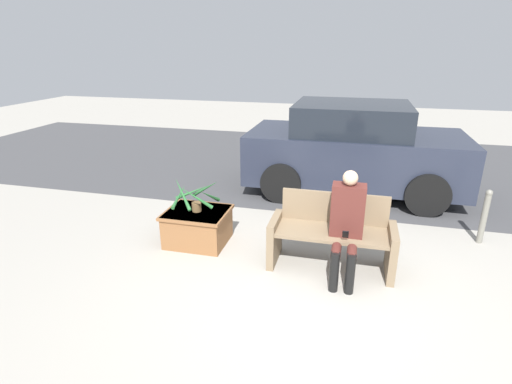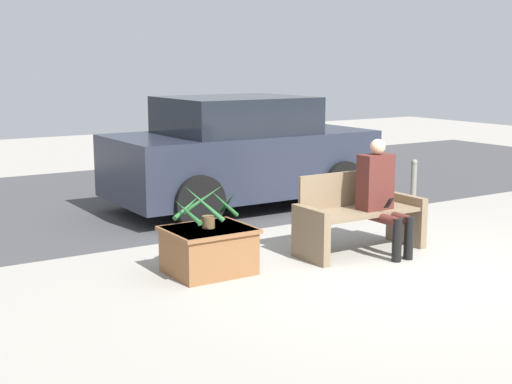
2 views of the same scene
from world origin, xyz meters
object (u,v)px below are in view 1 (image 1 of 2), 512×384
at_px(parked_car, 353,149).
at_px(person_seated, 347,221).
at_px(bollard_post, 484,216).
at_px(potted_plant, 195,197).
at_px(planter_box, 198,225).
at_px(bench, 332,235).

bearing_deg(parked_car, person_seated, -90.00).
bearing_deg(bollard_post, person_seated, -144.24).
height_order(person_seated, bollard_post, person_seated).
bearing_deg(bollard_post, potted_plant, -166.08).
bearing_deg(parked_car, planter_box, -126.78).
relative_size(bench, planter_box, 1.77).
bearing_deg(planter_box, person_seated, -10.11).
bearing_deg(bollard_post, planter_box, -165.97).
xyz_separation_m(planter_box, parked_car, (1.99, 2.67, 0.55)).
height_order(parked_car, bollard_post, parked_car).
bearing_deg(planter_box, bench, -5.13).
relative_size(bench, potted_plant, 2.27).
bearing_deg(bench, planter_box, 174.87).
distance_m(bench, potted_plant, 1.88).
bearing_deg(planter_box, bollard_post, 14.03).
bearing_deg(bench, potted_plant, 174.81).
height_order(bench, planter_box, bench).
xyz_separation_m(person_seated, parked_car, (0.00, 3.02, 0.10)).
bearing_deg(parked_car, bench, -93.26).
relative_size(planter_box, bollard_post, 1.08).
bearing_deg(person_seated, bench, 130.12).
relative_size(bench, bollard_post, 1.91).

